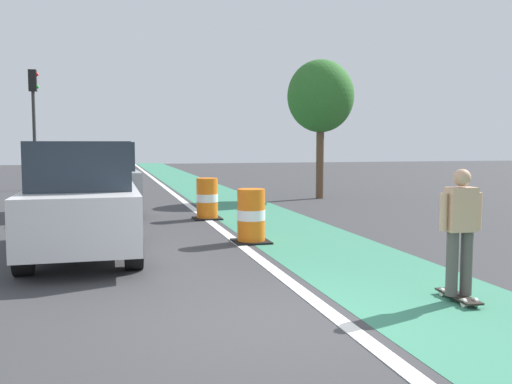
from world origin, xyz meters
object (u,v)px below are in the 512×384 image
at_px(traffic_barrel_mid, 207,199).
at_px(skateboarder_on_lane, 460,230).
at_px(parked_suv_nearest, 83,198).
at_px(parked_suv_second, 103,176).
at_px(traffic_light_corner, 34,108).
at_px(traffic_barrel_front, 251,216).
at_px(street_tree_sidewalk, 321,97).

bearing_deg(traffic_barrel_mid, skateboarder_on_lane, -78.43).
bearing_deg(parked_suv_nearest, parked_suv_second, 87.32).
bearing_deg(skateboarder_on_lane, parked_suv_second, 111.96).
distance_m(parked_suv_second, traffic_barrel_mid, 3.62).
bearing_deg(traffic_light_corner, parked_suv_nearest, -80.58).
bearing_deg(traffic_barrel_front, traffic_barrel_mid, 93.88).
bearing_deg(skateboarder_on_lane, parked_suv_nearest, 137.39).
xyz_separation_m(traffic_light_corner, street_tree_sidewalk, (10.46, -6.51, 0.17)).
distance_m(skateboarder_on_lane, street_tree_sidewalk, 13.79).
height_order(parked_suv_nearest, traffic_barrel_mid, parked_suv_nearest).
relative_size(skateboarder_on_lane, traffic_barrel_front, 1.55).
bearing_deg(traffic_light_corner, traffic_barrel_mid, -63.52).
distance_m(parked_suv_second, traffic_barrel_front, 6.82).
bearing_deg(street_tree_sidewalk, parked_suv_second, -164.15).
relative_size(parked_suv_nearest, parked_suv_second, 0.99).
bearing_deg(skateboarder_on_lane, traffic_barrel_mid, 101.57).
height_order(parked_suv_nearest, street_tree_sidewalk, street_tree_sidewalk).
xyz_separation_m(skateboarder_on_lane, traffic_light_corner, (-7.27, 19.64, 2.59)).
xyz_separation_m(parked_suv_nearest, parked_suv_second, (0.31, 6.61, 0.00)).
xyz_separation_m(traffic_barrel_front, traffic_barrel_mid, (-0.25, 3.74, 0.00)).
height_order(traffic_light_corner, street_tree_sidewalk, traffic_light_corner).
distance_m(skateboarder_on_lane, traffic_barrel_front, 5.07).
height_order(parked_suv_second, street_tree_sidewalk, street_tree_sidewalk).
distance_m(skateboarder_on_lane, traffic_light_corner, 21.10).
bearing_deg(traffic_barrel_mid, traffic_barrel_front, -86.12).
height_order(skateboarder_on_lane, parked_suv_nearest, parked_suv_nearest).
distance_m(traffic_barrel_front, traffic_barrel_mid, 3.75).
height_order(parked_suv_nearest, traffic_barrel_front, parked_suv_nearest).
bearing_deg(traffic_light_corner, traffic_barrel_front, -68.72).
xyz_separation_m(skateboarder_on_lane, street_tree_sidewalk, (3.19, 13.13, 2.76)).
relative_size(parked_suv_nearest, traffic_light_corner, 0.90).
xyz_separation_m(parked_suv_second, street_tree_sidewalk, (7.61, 2.16, 2.63)).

